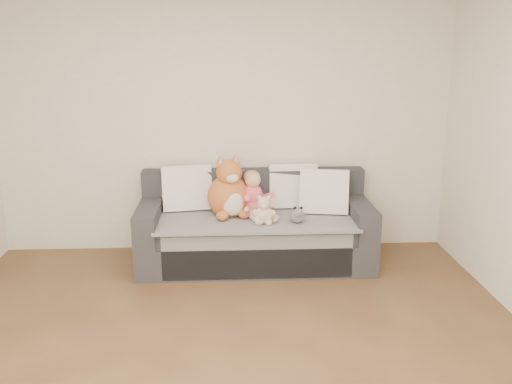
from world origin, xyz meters
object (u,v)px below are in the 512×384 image
sofa (255,231)px  toddler (254,197)px  teddy_bear (264,212)px  sippy_cup (263,214)px  plush_cat (229,193)px

sofa → toddler: bearing=-107.5°
sofa → teddy_bear: 0.39m
teddy_bear → sippy_cup: (-0.01, 0.07, -0.04)m
toddler → teddy_bear: 0.26m
plush_cat → sippy_cup: plush_cat is taller
teddy_bear → sippy_cup: size_ratio=2.16×
sofa → teddy_bear: (0.07, -0.27, 0.27)m
toddler → teddy_bear: (0.08, -0.24, -0.08)m
sofa → plush_cat: bearing=-179.1°
sofa → plush_cat: plush_cat is taller
teddy_bear → sippy_cup: teddy_bear is taller
sofa → teddy_bear: size_ratio=8.05×
teddy_bear → sippy_cup: bearing=100.9°
toddler → plush_cat: size_ratio=0.73×
toddler → plush_cat: (-0.23, 0.03, 0.04)m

